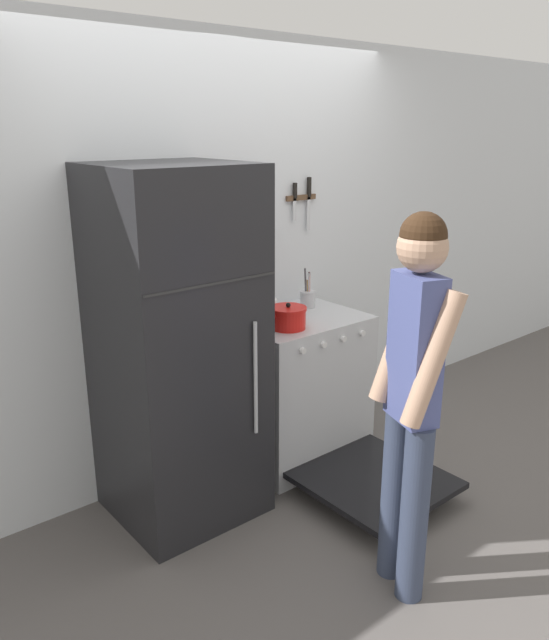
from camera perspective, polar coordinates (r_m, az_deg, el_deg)
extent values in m
plane|color=#5B5654|center=(4.19, -3.99, -11.71)|extent=(14.00, 14.00, 0.00)
cube|color=silver|center=(3.76, -4.67, 5.69)|extent=(10.00, 0.06, 2.55)
cube|color=black|center=(3.26, -8.83, -2.58)|extent=(0.73, 0.69, 1.87)
cube|color=#2D2D2D|center=(2.85, -5.59, 3.31)|extent=(0.71, 0.01, 0.01)
cylinder|color=#B2B5BA|center=(3.13, -1.74, -5.39)|extent=(0.02, 0.02, 0.60)
cube|color=silver|center=(3.94, 2.03, -6.18)|extent=(0.79, 0.61, 0.92)
cube|color=black|center=(3.78, 2.10, 0.09)|extent=(0.78, 0.59, 0.02)
cube|color=black|center=(3.76, 4.84, -7.60)|extent=(0.69, 0.05, 0.70)
cylinder|color=black|center=(3.58, 1.25, -0.78)|extent=(0.19, 0.19, 0.01)
cylinder|color=black|center=(3.81, 5.33, 0.28)|extent=(0.19, 0.19, 0.01)
cylinder|color=black|center=(3.76, -1.16, 0.10)|extent=(0.19, 0.19, 0.01)
cylinder|color=black|center=(3.98, 2.88, 1.07)|extent=(0.19, 0.19, 0.01)
cylinder|color=silver|center=(3.43, 2.60, -2.83)|extent=(0.04, 0.02, 0.04)
cylinder|color=silver|center=(3.53, 4.52, -2.25)|extent=(0.04, 0.02, 0.04)
cylinder|color=silver|center=(3.64, 6.33, -1.71)|extent=(0.04, 0.02, 0.04)
cylinder|color=silver|center=(3.75, 8.03, -1.20)|extent=(0.04, 0.02, 0.04)
cube|color=black|center=(3.68, 9.16, -14.27)|extent=(0.73, 0.74, 0.04)
cube|color=#99999E|center=(3.91, 2.77, -7.12)|extent=(0.65, 0.33, 0.01)
cylinder|color=red|center=(3.56, 1.25, 0.08)|extent=(0.20, 0.20, 0.11)
cylinder|color=red|center=(3.54, 1.26, 1.05)|extent=(0.21, 0.21, 0.02)
sphere|color=black|center=(3.54, 1.26, 1.37)|extent=(0.03, 0.03, 0.03)
cylinder|color=red|center=(3.48, -0.15, 0.32)|extent=(0.03, 0.02, 0.02)
cylinder|color=red|center=(3.62, 2.61, 0.98)|extent=(0.03, 0.02, 0.02)
cylinder|color=silver|center=(3.75, -1.03, 1.05)|extent=(0.17, 0.17, 0.12)
cone|color=silver|center=(3.73, -1.03, 2.14)|extent=(0.16, 0.16, 0.03)
sphere|color=black|center=(3.72, -1.03, 2.51)|extent=(0.02, 0.02, 0.02)
cone|color=silver|center=(3.79, -0.09, 1.43)|extent=(0.09, 0.03, 0.08)
torus|color=black|center=(3.71, -1.04, 2.89)|extent=(0.13, 0.01, 0.13)
cylinder|color=#B7BABF|center=(3.98, 3.04, 1.92)|extent=(0.10, 0.10, 0.11)
cylinder|color=#9E7547|center=(3.96, 3.08, 2.57)|extent=(0.03, 0.02, 0.16)
cylinder|color=#232326|center=(3.96, 3.08, 2.93)|extent=(0.01, 0.03, 0.21)
cylinder|color=#B2B5BA|center=(3.96, 3.15, 2.86)|extent=(0.03, 0.02, 0.20)
cylinder|color=#4C4C51|center=(3.96, 2.86, 3.10)|extent=(0.03, 0.01, 0.23)
cylinder|color=#C63D33|center=(3.96, 3.19, 2.91)|extent=(0.03, 0.04, 0.21)
cylinder|color=#38425B|center=(2.89, 12.65, -16.98)|extent=(0.12, 0.12, 0.84)
cylinder|color=#38425B|center=(3.01, 10.91, -15.38)|extent=(0.12, 0.12, 0.84)
cube|color=#4C5693|center=(2.62, 12.74, -2.59)|extent=(0.20, 0.27, 0.63)
cylinder|color=tan|center=(2.52, 14.32, -3.53)|extent=(0.27, 0.16, 0.56)
cylinder|color=tan|center=(2.72, 11.28, -1.73)|extent=(0.27, 0.16, 0.56)
sphere|color=tan|center=(2.51, 13.38, 6.51)|extent=(0.20, 0.20, 0.20)
sphere|color=#382314|center=(2.50, 13.45, 7.53)|extent=(0.19, 0.19, 0.19)
cube|color=brown|center=(4.04, 2.43, 11.13)|extent=(0.24, 0.02, 0.03)
cube|color=silver|center=(4.00, 1.85, 10.05)|extent=(0.03, 0.00, 0.14)
cube|color=black|center=(3.99, 1.88, 11.74)|extent=(0.02, 0.02, 0.10)
cube|color=silver|center=(4.08, 3.13, 9.67)|extent=(0.03, 0.00, 0.21)
cube|color=black|center=(4.06, 3.19, 12.04)|extent=(0.02, 0.02, 0.12)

